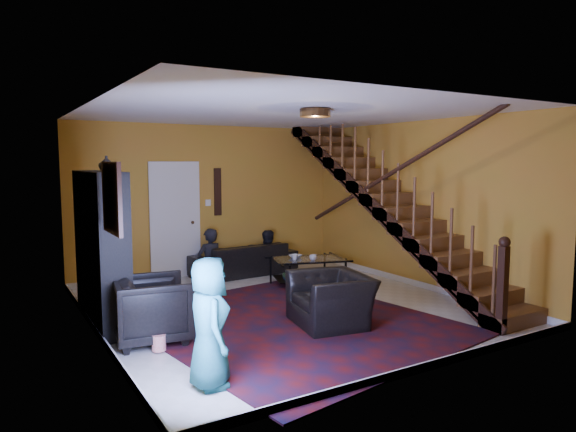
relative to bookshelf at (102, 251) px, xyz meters
name	(u,v)px	position (x,y,z in m)	size (l,w,h in m)	color
floor	(284,307)	(2.40, -0.60, -0.96)	(5.50, 5.50, 0.00)	beige
room	(166,296)	(1.07, 0.73, -0.91)	(5.50, 5.50, 5.50)	#C37A2B
staircase	(394,206)	(4.53, -0.60, 0.43)	(0.95, 5.02, 3.18)	brown
bookshelf	(102,251)	(0.00, 0.00, 0.00)	(0.35, 1.80, 2.00)	black
door	(175,222)	(1.70, 2.12, 0.06)	(0.82, 0.05, 2.05)	silver
framed_picture	(112,198)	(-0.17, -1.50, 0.79)	(0.04, 0.74, 0.74)	maroon
wall_hanging	(218,192)	(2.55, 2.13, 0.59)	(0.14, 0.03, 0.90)	black
ceiling_fixture	(315,113)	(2.40, -1.40, 1.78)	(0.40, 0.40, 0.10)	#3F2814
rug	(291,323)	(2.09, -1.32, -0.95)	(3.47, 3.96, 0.02)	#440C0C
sofa	(244,259)	(2.89, 1.70, -0.67)	(1.99, 0.78, 0.58)	black
armchair_left	(153,309)	(0.35, -1.05, -0.58)	(0.83, 0.86, 0.78)	black
armchair_right	(331,300)	(2.52, -1.62, -0.63)	(1.03, 0.90, 0.67)	black
person_adult_a	(210,265)	(2.22, 1.75, -0.73)	(0.50, 0.33, 1.36)	black
person_adult_b	(266,262)	(3.40, 1.75, -0.79)	(0.61, 0.47, 1.25)	black
person_child	(209,323)	(0.45, -2.54, -0.34)	(0.61, 0.40, 1.24)	#165651
coffee_table	(308,269)	(3.49, 0.39, -0.70)	(1.36, 1.04, 0.46)	black
cup_a	(313,258)	(3.45, 0.20, -0.46)	(0.12, 0.12, 0.10)	#999999
cup_b	(295,257)	(3.22, 0.42, -0.46)	(0.10, 0.10, 0.09)	#999999
bowl	(296,256)	(3.33, 0.56, -0.48)	(0.21, 0.21, 0.05)	#999999
vase	(106,164)	(0.00, -0.50, 1.13)	(0.18, 0.18, 0.19)	#999999
popcorn_bucket	(159,343)	(0.30, -1.42, -0.86)	(0.16, 0.16, 0.18)	red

